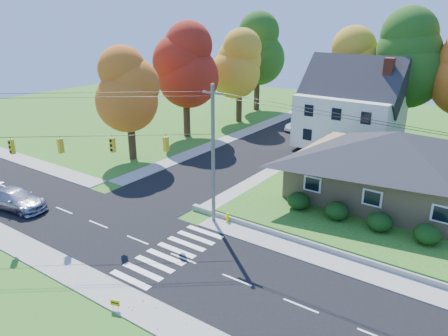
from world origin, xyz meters
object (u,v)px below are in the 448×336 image
at_px(ranch_house, 394,164).
at_px(silver_sedan, 16,199).
at_px(white_car, 300,124).
at_px(fire_hydrant, 228,218).

distance_m(ranch_house, silver_sedan, 29.44).
relative_size(ranch_house, white_car, 3.20).
xyz_separation_m(white_car, fire_hydrant, (7.24, -26.74, -0.43)).
bearing_deg(ranch_house, fire_hydrant, -129.76).
xyz_separation_m(ranch_house, silver_sedan, (-23.26, -17.88, -2.47)).
relative_size(ranch_house, silver_sedan, 2.72).
xyz_separation_m(silver_sedan, fire_hydrant, (14.67, 7.56, -0.46)).
relative_size(silver_sedan, white_car, 1.18).
distance_m(silver_sedan, white_car, 35.09).
height_order(silver_sedan, fire_hydrant, silver_sedan).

